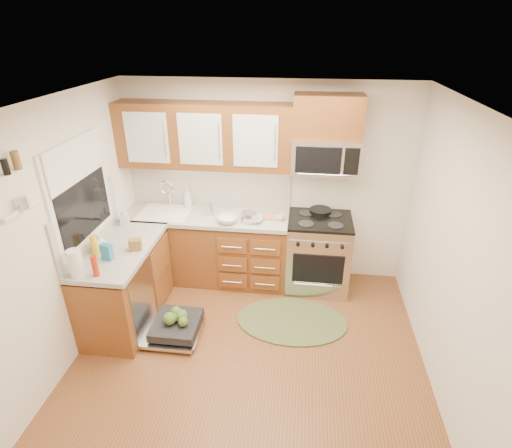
# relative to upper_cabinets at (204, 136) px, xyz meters

# --- Properties ---
(floor) EXTENTS (3.50, 3.50, 0.00)m
(floor) POSITION_rel_upper_cabinets_xyz_m (0.73, -1.57, -1.88)
(floor) COLOR brown
(floor) RESTS_ON ground
(ceiling) EXTENTS (3.50, 3.50, 0.00)m
(ceiling) POSITION_rel_upper_cabinets_xyz_m (0.73, -1.57, 0.62)
(ceiling) COLOR white
(ceiling) RESTS_ON ground
(wall_back) EXTENTS (3.50, 0.04, 2.50)m
(wall_back) POSITION_rel_upper_cabinets_xyz_m (0.73, 0.18, -0.62)
(wall_back) COLOR silver
(wall_back) RESTS_ON ground
(wall_front) EXTENTS (3.50, 0.04, 2.50)m
(wall_front) POSITION_rel_upper_cabinets_xyz_m (0.73, -3.33, -0.62)
(wall_front) COLOR silver
(wall_front) RESTS_ON ground
(wall_left) EXTENTS (0.04, 3.50, 2.50)m
(wall_left) POSITION_rel_upper_cabinets_xyz_m (-1.02, -1.57, -0.62)
(wall_left) COLOR silver
(wall_left) RESTS_ON ground
(wall_right) EXTENTS (0.04, 3.50, 2.50)m
(wall_right) POSITION_rel_upper_cabinets_xyz_m (2.48, -1.57, -0.62)
(wall_right) COLOR silver
(wall_right) RESTS_ON ground
(base_cabinet_back) EXTENTS (2.05, 0.60, 0.85)m
(base_cabinet_back) POSITION_rel_upper_cabinets_xyz_m (0.00, -0.12, -1.45)
(base_cabinet_back) COLOR brown
(base_cabinet_back) RESTS_ON ground
(base_cabinet_left) EXTENTS (0.60, 1.25, 0.85)m
(base_cabinet_left) POSITION_rel_upper_cabinets_xyz_m (-0.72, -1.05, -1.45)
(base_cabinet_left) COLOR brown
(base_cabinet_left) RESTS_ON ground
(countertop_back) EXTENTS (2.07, 0.64, 0.05)m
(countertop_back) POSITION_rel_upper_cabinets_xyz_m (0.00, -0.14, -0.97)
(countertop_back) COLOR #A49F96
(countertop_back) RESTS_ON base_cabinet_back
(countertop_left) EXTENTS (0.64, 1.27, 0.05)m
(countertop_left) POSITION_rel_upper_cabinets_xyz_m (-0.71, -1.05, -0.97)
(countertop_left) COLOR #A49F96
(countertop_left) RESTS_ON base_cabinet_left
(backsplash_back) EXTENTS (2.05, 0.02, 0.57)m
(backsplash_back) POSITION_rel_upper_cabinets_xyz_m (0.00, 0.16, -0.67)
(backsplash_back) COLOR #BBB7A8
(backsplash_back) RESTS_ON ground
(backsplash_left) EXTENTS (0.02, 1.25, 0.57)m
(backsplash_left) POSITION_rel_upper_cabinets_xyz_m (-1.01, -1.05, -0.67)
(backsplash_left) COLOR #BBB7A8
(backsplash_left) RESTS_ON ground
(upper_cabinets) EXTENTS (2.05, 0.35, 0.75)m
(upper_cabinets) POSITION_rel_upper_cabinets_xyz_m (0.00, 0.00, 0.00)
(upper_cabinets) COLOR brown
(upper_cabinets) RESTS_ON ground
(cabinet_over_mw) EXTENTS (0.76, 0.35, 0.47)m
(cabinet_over_mw) POSITION_rel_upper_cabinets_xyz_m (1.41, 0.00, 0.26)
(cabinet_over_mw) COLOR brown
(cabinet_over_mw) RESTS_ON ground
(range) EXTENTS (0.76, 0.64, 0.95)m
(range) POSITION_rel_upper_cabinets_xyz_m (1.41, -0.15, -1.40)
(range) COLOR silver
(range) RESTS_ON ground
(microwave) EXTENTS (0.76, 0.38, 0.40)m
(microwave) POSITION_rel_upper_cabinets_xyz_m (1.41, -0.02, -0.18)
(microwave) COLOR silver
(microwave) RESTS_ON ground
(sink) EXTENTS (0.62, 0.50, 0.26)m
(sink) POSITION_rel_upper_cabinets_xyz_m (-0.52, -0.16, -1.07)
(sink) COLOR white
(sink) RESTS_ON ground
(dishwasher) EXTENTS (0.70, 0.60, 0.20)m
(dishwasher) POSITION_rel_upper_cabinets_xyz_m (-0.13, -1.27, -1.77)
(dishwasher) COLOR silver
(dishwasher) RESTS_ON ground
(window) EXTENTS (0.03, 1.05, 1.05)m
(window) POSITION_rel_upper_cabinets_xyz_m (-1.01, -1.07, -0.32)
(window) COLOR white
(window) RESTS_ON ground
(window_blind) EXTENTS (0.02, 0.96, 0.40)m
(window_blind) POSITION_rel_upper_cabinets_xyz_m (-0.98, -1.07, 0.00)
(window_blind) COLOR white
(window_blind) RESTS_ON ground
(shelf_upper) EXTENTS (0.04, 0.40, 0.03)m
(shelf_upper) POSITION_rel_upper_cabinets_xyz_m (-0.99, -1.92, 0.17)
(shelf_upper) COLOR white
(shelf_upper) RESTS_ON ground
(shelf_lower) EXTENTS (0.04, 0.40, 0.03)m
(shelf_lower) POSITION_rel_upper_cabinets_xyz_m (-0.99, -1.92, -0.12)
(shelf_lower) COLOR white
(shelf_lower) RESTS_ON ground
(rug) EXTENTS (1.43, 1.12, 0.02)m
(rug) POSITION_rel_upper_cabinets_xyz_m (1.13, -0.90, -1.86)
(rug) COLOR #585F36
(rug) RESTS_ON ground
(skillet) EXTENTS (0.35, 0.35, 0.05)m
(skillet) POSITION_rel_upper_cabinets_xyz_m (1.41, 0.03, -0.90)
(skillet) COLOR black
(skillet) RESTS_ON range
(stock_pot) EXTENTS (0.23, 0.23, 0.11)m
(stock_pot) POSITION_rel_upper_cabinets_xyz_m (0.56, -0.25, -0.89)
(stock_pot) COLOR silver
(stock_pot) RESTS_ON countertop_back
(cutting_board) EXTENTS (0.32, 0.22, 0.02)m
(cutting_board) POSITION_rel_upper_cabinets_xyz_m (0.79, -0.11, -0.94)
(cutting_board) COLOR tan
(cutting_board) RESTS_ON countertop_back
(canister) EXTENTS (0.12, 0.12, 0.15)m
(canister) POSITION_rel_upper_cabinets_xyz_m (0.06, -0.14, -0.88)
(canister) COLOR silver
(canister) RESTS_ON countertop_back
(paper_towel_roll) EXTENTS (0.15, 0.15, 0.27)m
(paper_towel_roll) POSITION_rel_upper_cabinets_xyz_m (-0.88, -1.59, -0.81)
(paper_towel_roll) COLOR white
(paper_towel_roll) RESTS_ON countertop_left
(mustard_bottle) EXTENTS (0.07, 0.07, 0.21)m
(mustard_bottle) POSITION_rel_upper_cabinets_xyz_m (-0.90, -1.20, -0.84)
(mustard_bottle) COLOR yellow
(mustard_bottle) RESTS_ON countertop_left
(red_bottle) EXTENTS (0.06, 0.06, 0.21)m
(red_bottle) POSITION_rel_upper_cabinets_xyz_m (-0.70, -1.57, -0.84)
(red_bottle) COLOR #AF260E
(red_bottle) RESTS_ON countertop_left
(wooden_box) EXTENTS (0.14, 0.12, 0.12)m
(wooden_box) POSITION_rel_upper_cabinets_xyz_m (-0.52, -1.07, -0.89)
(wooden_box) COLOR brown
(wooden_box) RESTS_ON countertop_left
(blue_carton) EXTENTS (0.12, 0.09, 0.17)m
(blue_carton) POSITION_rel_upper_cabinets_xyz_m (-0.73, -1.28, -0.86)
(blue_carton) COLOR teal
(blue_carton) RESTS_ON countertop_left
(bowl_a) EXTENTS (0.24, 0.24, 0.06)m
(bowl_a) POSITION_rel_upper_cabinets_xyz_m (0.60, -0.26, -0.92)
(bowl_a) COLOR #999999
(bowl_a) RESTS_ON countertop_back
(bowl_b) EXTENTS (0.32, 0.32, 0.08)m
(bowl_b) POSITION_rel_upper_cabinets_xyz_m (0.31, -0.32, -0.91)
(bowl_b) COLOR #999999
(bowl_b) RESTS_ON countertop_back
(cup) EXTENTS (0.12, 0.12, 0.09)m
(cup) POSITION_rel_upper_cabinets_xyz_m (0.93, -0.18, -0.91)
(cup) COLOR #999999
(cup) RESTS_ON countertop_back
(soap_bottle_a) EXTENTS (0.11, 0.11, 0.27)m
(soap_bottle_a) POSITION_rel_upper_cabinets_xyz_m (-0.27, 0.05, -0.81)
(soap_bottle_a) COLOR #999999
(soap_bottle_a) RESTS_ON countertop_back
(soap_bottle_b) EXTENTS (0.12, 0.12, 0.21)m
(soap_bottle_b) POSITION_rel_upper_cabinets_xyz_m (-0.88, -0.52, -0.85)
(soap_bottle_b) COLOR #999999
(soap_bottle_b) RESTS_ON countertop_left
(soap_bottle_c) EXTENTS (0.16, 0.16, 0.17)m
(soap_bottle_c) POSITION_rel_upper_cabinets_xyz_m (-0.90, -1.10, -0.87)
(soap_bottle_c) COLOR #999999
(soap_bottle_c) RESTS_ON countertop_left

